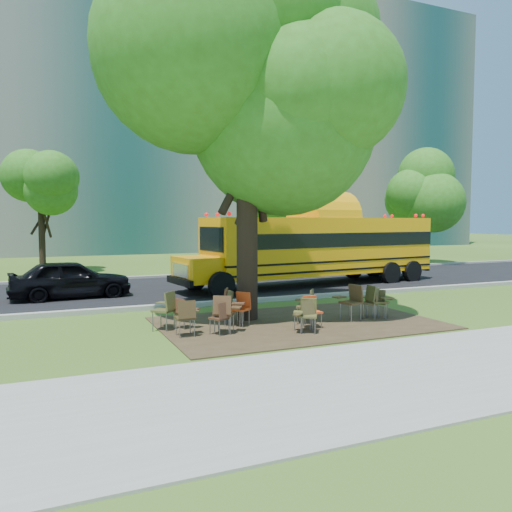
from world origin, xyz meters
name	(u,v)px	position (x,y,z in m)	size (l,w,h in m)	color
ground	(255,323)	(0.00, 0.00, 0.00)	(160.00, 160.00, 0.00)	#3A551A
sidewalk	(373,378)	(0.00, -5.00, 0.02)	(60.00, 4.00, 0.04)	gray
dirt_patch	(298,323)	(1.00, -0.50, 0.01)	(7.00, 4.50, 0.03)	#382819
asphalt_road	(184,289)	(0.00, 7.00, 0.02)	(80.00, 8.00, 0.04)	black
kerb_near	(217,303)	(0.00, 3.00, 0.07)	(80.00, 0.25, 0.14)	gray
kerb_far	(161,277)	(0.00, 11.10, 0.07)	(80.00, 0.25, 0.14)	gray
building_right	(318,134)	(24.00, 38.00, 12.50)	(30.00, 16.00, 25.00)	slate
bg_tree_2	(41,190)	(-5.00, 16.00, 4.21)	(4.80, 4.80, 6.62)	black
bg_tree_3	(287,179)	(8.00, 14.00, 5.03)	(5.60, 5.60, 7.84)	black
bg_tree_4	(410,194)	(16.00, 13.00, 4.34)	(5.00, 5.00, 6.85)	black
main_tree	(247,86)	(-0.04, 0.45, 6.11)	(7.09, 7.09, 9.67)	black
school_bus	(321,246)	(5.53, 5.99, 1.60)	(11.54, 3.87, 2.77)	orange
chair_0	(187,314)	(-2.06, -0.90, 0.53)	(0.56, 0.50, 0.86)	#3D2B16
chair_1	(225,310)	(-1.17, -0.95, 0.58)	(0.79, 0.62, 0.93)	#472E19
chair_2	(222,315)	(-1.27, -1.02, 0.49)	(0.53, 0.63, 0.79)	#452718
chair_3	(307,312)	(0.65, -1.60, 0.51)	(0.69, 0.55, 0.82)	brown
chair_4	(306,312)	(0.66, -1.50, 0.48)	(0.52, 0.52, 0.78)	#453A1E
chair_5	(311,309)	(0.98, -1.17, 0.50)	(0.52, 0.48, 0.80)	red
chair_6	(351,299)	(2.44, -0.76, 0.59)	(0.70, 0.65, 0.96)	#463119
chair_7	(381,300)	(3.40, -0.75, 0.49)	(0.67, 0.53, 0.79)	#423C1C
chair_8	(166,306)	(-2.32, 0.02, 0.59)	(0.65, 0.82, 0.95)	#48461F
chair_9	(240,305)	(-0.51, -0.24, 0.53)	(0.73, 0.58, 0.86)	#C23E14
chair_10	(234,302)	(-0.47, 0.31, 0.52)	(0.53, 0.55, 0.84)	#4E4421
chair_11	(308,303)	(1.16, -0.69, 0.56)	(0.61, 0.77, 0.90)	#4B4020
chair_12	(376,299)	(3.15, -0.85, 0.57)	(0.54, 0.63, 0.91)	#443F1D
chair_13	(373,300)	(3.13, -0.78, 0.52)	(0.57, 0.71, 0.84)	#4C4021
chair_14	(231,303)	(-0.72, -0.15, 0.59)	(0.62, 0.79, 0.95)	#4E2D1B
chair_15	(183,310)	(-1.91, -0.05, 0.48)	(0.63, 0.52, 0.77)	#4F2D1C
black_car	(71,279)	(-4.15, 6.17, 0.67)	(1.59, 3.94, 1.34)	black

